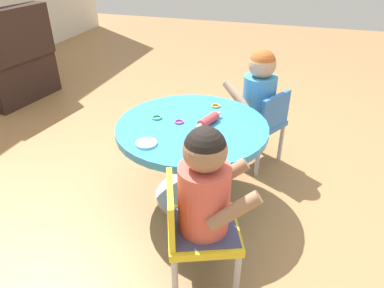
% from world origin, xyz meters
% --- Properties ---
extents(ground_plane, '(10.00, 10.00, 0.00)m').
position_xyz_m(ground_plane, '(0.00, 0.00, 0.00)').
color(ground_plane, '#9E7247').
extents(craft_table, '(0.83, 0.83, 0.50)m').
position_xyz_m(craft_table, '(0.00, 0.00, 0.37)').
color(craft_table, silver).
rests_on(craft_table, ground).
extents(child_chair_left, '(0.39, 0.39, 0.54)m').
position_xyz_m(child_chair_left, '(-0.56, -0.19, 0.31)').
color(child_chair_left, '#B7B7BC').
rests_on(child_chair_left, ground).
extents(seated_child_left, '(0.38, 0.42, 0.51)m').
position_xyz_m(seated_child_left, '(-0.55, -0.22, 0.53)').
color(seated_child_left, '#3F4772').
rests_on(seated_child_left, ground).
extents(child_chair_right, '(0.41, 0.41, 0.54)m').
position_xyz_m(child_chair_right, '(0.50, -0.32, 0.31)').
color(child_chair_right, '#B7B7BC').
rests_on(child_chair_right, ground).
extents(seated_child_right, '(0.40, 0.43, 0.51)m').
position_xyz_m(seated_child_right, '(0.52, -0.29, 0.53)').
color(seated_child_right, '#3F4772').
rests_on(seated_child_right, ground).
extents(armchair_dark, '(0.80, 0.81, 0.85)m').
position_xyz_m(armchair_dark, '(0.96, 2.15, 0.31)').
color(armchair_dark, black).
rests_on(armchair_dark, ground).
extents(rolling_pin, '(0.22, 0.10, 0.05)m').
position_xyz_m(rolling_pin, '(0.03, -0.08, 0.52)').
color(rolling_pin, '#D83F3F').
rests_on(rolling_pin, craft_table).
extents(craft_scissors, '(0.14, 0.10, 0.01)m').
position_xyz_m(craft_scissors, '(-0.23, -0.08, 0.50)').
color(craft_scissors, silver).
rests_on(craft_scissors, craft_table).
extents(playdough_blob_0, '(0.11, 0.11, 0.01)m').
position_xyz_m(playdough_blob_0, '(-0.27, 0.15, 0.50)').
color(playdough_blob_0, '#8CCCF2').
rests_on(playdough_blob_0, craft_table).
extents(cookie_cutter_0, '(0.05, 0.05, 0.01)m').
position_xyz_m(cookie_cutter_0, '(0.00, 0.07, 0.50)').
color(cookie_cutter_0, '#D83FA5').
rests_on(cookie_cutter_0, craft_table).
extents(cookie_cutter_1, '(0.06, 0.06, 0.01)m').
position_xyz_m(cookie_cutter_1, '(0.26, -0.07, 0.50)').
color(cookie_cutter_1, orange).
rests_on(cookie_cutter_1, craft_table).
extents(cookie_cutter_2, '(0.06, 0.06, 0.01)m').
position_xyz_m(cookie_cutter_2, '(0.01, 0.21, 0.50)').
color(cookie_cutter_2, '#4CB259').
rests_on(cookie_cutter_2, craft_table).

